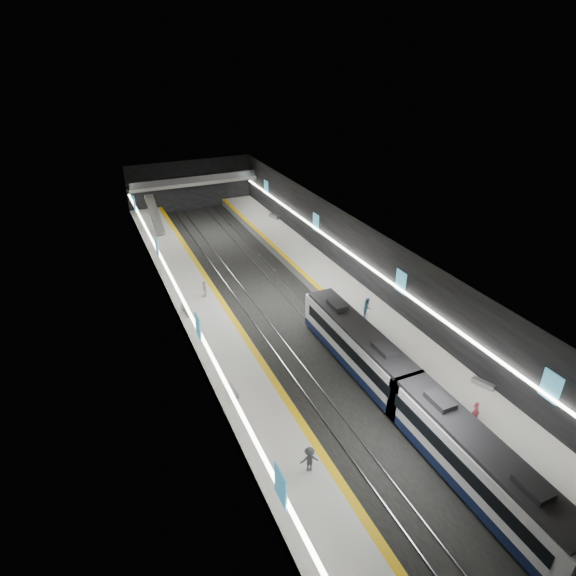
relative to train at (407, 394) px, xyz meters
name	(u,v)px	position (x,y,z in m)	size (l,w,h in m)	color
ground	(274,305)	(-2.50, 19.56, -2.20)	(70.00, 70.00, 0.00)	black
ceiling	(273,235)	(-2.50, 19.56, 5.80)	(20.00, 70.00, 0.04)	beige
wall_left	(176,290)	(-12.50, 19.56, 1.80)	(0.04, 70.00, 8.00)	black
wall_right	(358,255)	(7.50, 19.56, 1.80)	(0.04, 70.00, 8.00)	black
wall_back	(191,185)	(-2.50, 54.56, 1.80)	(20.00, 0.04, 8.00)	black
platform_left	(205,316)	(-10.00, 19.56, -1.70)	(5.00, 70.00, 1.00)	slate
tile_surface_left	(205,312)	(-10.00, 19.56, -1.19)	(5.00, 70.00, 0.02)	#AFAFAA
tactile_strip_left	(226,307)	(-7.80, 19.56, -1.18)	(0.60, 70.00, 0.02)	#E7B00C
platform_right	(336,288)	(5.00, 19.56, -1.70)	(5.00, 70.00, 1.00)	slate
tile_surface_right	(336,284)	(5.00, 19.56, -1.19)	(5.00, 70.00, 0.02)	#AFAFAA
tactile_strip_right	(319,287)	(2.80, 19.56, -1.18)	(0.60, 70.00, 0.02)	#E7B00C
rails	(274,305)	(-2.50, 19.56, -2.14)	(6.52, 70.00, 0.12)	gray
train	(407,394)	(0.00, 0.00, 0.00)	(2.69, 28.93, 3.60)	#101A3E
ad_posters	(270,263)	(-2.50, 20.56, 2.30)	(19.94, 53.50, 2.20)	#47AFD5
cove_light_left	(179,292)	(-12.30, 19.56, 1.60)	(0.25, 68.60, 0.12)	white
cove_light_right	(356,257)	(7.30, 19.56, 1.60)	(0.25, 68.60, 0.12)	white
mezzanine_bridge	(193,182)	(-2.50, 52.49, 2.84)	(20.00, 3.00, 1.50)	gray
escalator	(155,215)	(-10.00, 45.56, 0.70)	(1.20, 8.00, 0.60)	#99999E
bench_left_near	(232,391)	(-11.30, 6.72, -1.00)	(0.45, 1.63, 0.40)	#99999E
bench_left_far	(187,310)	(-11.63, 20.15, -0.95)	(0.55, 2.00, 0.49)	#99999E
bench_right_near	(483,384)	(7.00, -0.50, -0.98)	(0.49, 1.76, 0.43)	#99999E
bench_right_far	(274,216)	(7.00, 42.37, -0.95)	(0.55, 1.98, 0.49)	#99999E
passenger_right_a	(476,412)	(3.58, -3.18, -0.36)	(0.61, 0.40, 1.66)	#A93F4A
passenger_right_b	(367,307)	(4.39, 12.34, -0.22)	(0.95, 0.74, 1.96)	teal
passenger_left_a	(204,289)	(-9.10, 22.67, -0.30)	(1.06, 0.44, 1.80)	silver
passenger_left_b	(309,459)	(-9.16, -2.33, -0.28)	(1.18, 0.68, 1.83)	#393A40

